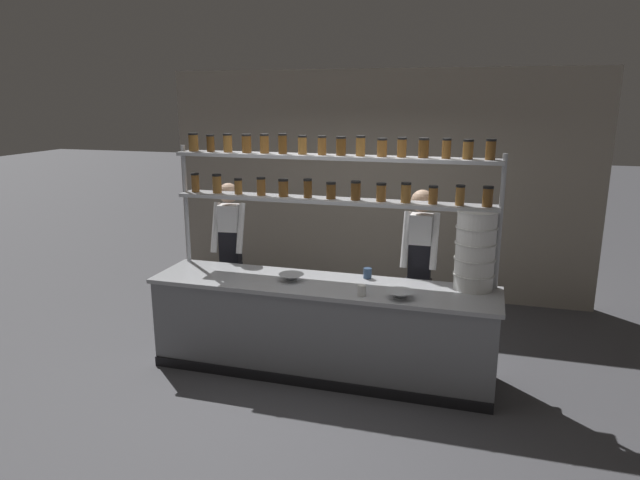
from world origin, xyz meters
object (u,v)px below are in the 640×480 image
Objects in this scene: spice_shelf_unit at (331,180)px; chef_left at (230,247)px; serving_cup_by_board at (362,291)px; serving_cup_front at (367,273)px; prep_bowl_near_left at (400,295)px; prep_bowl_center_front at (291,278)px; chef_center at (420,262)px; container_stack at (475,250)px.

spice_shelf_unit is 1.57m from chef_left.
spice_shelf_unit is at bearing 127.58° from serving_cup_by_board.
spice_shelf_unit is 31.53× the size of serving_cup_front.
prep_bowl_center_front is (-1.09, 0.20, -0.00)m from prep_bowl_near_left.
spice_shelf_unit is at bearing 48.55° from prep_bowl_center_front.
chef_center is 17.54× the size of serving_cup_by_board.
chef_center is at bearing -8.86° from chef_left.
chef_left is at bearing 170.80° from container_stack.
prep_bowl_near_left is at bearing -10.38° from prep_bowl_center_front.
spice_shelf_unit is 1.83× the size of chef_center.
chef_center is at bearing 145.00° from container_stack.
chef_left is (-1.27, 0.34, -0.86)m from spice_shelf_unit.
chef_center is 7.06× the size of prep_bowl_near_left.
chef_center is at bearing 36.27° from serving_cup_front.
serving_cup_front is at bearing 178.04° from container_stack.
chef_left is at bearing 178.26° from chef_center.
chef_left is at bearing 166.53° from serving_cup_front.
serving_cup_by_board reaches higher than prep_bowl_center_front.
chef_center reaches higher than serving_cup_by_board.
chef_left is 0.98× the size of chef_center.
container_stack is at bearing -16.60° from chef_left.
spice_shelf_unit is 12.95× the size of prep_bowl_near_left.
prep_bowl_center_front is 0.79m from serving_cup_by_board.
chef_left is 6.94× the size of prep_bowl_near_left.
chef_center is 0.84m from prep_bowl_near_left.
spice_shelf_unit is 4.37× the size of container_stack.
serving_cup_front is (1.66, -0.40, -0.04)m from chef_left.
chef_center is at bearing 84.89° from prep_bowl_near_left.
chef_left is 17.24× the size of serving_cup_by_board.
prep_bowl_near_left is (-0.61, -0.45, -0.34)m from container_stack.
container_stack is at bearing 8.51° from prep_bowl_center_front.
serving_cup_by_board is (-0.41, -0.87, -0.06)m from chef_center.
serving_cup_front is (0.70, 0.29, 0.02)m from prep_bowl_center_front.
spice_shelf_unit is at bearing 176.33° from container_stack.
serving_cup_front is at bearing 95.91° from serving_cup_by_board.
container_stack is (2.67, -0.43, 0.28)m from chef_left.
chef_center is at bearing 64.46° from serving_cup_by_board.
prep_bowl_center_front is (-1.16, -0.63, -0.08)m from chef_center.
serving_cup_front is at bearing -20.87° from chef_left.
chef_left is 1.19m from prep_bowl_center_front.
container_stack is at bearing 36.48° from prep_bowl_near_left.
prep_bowl_center_front is at bearing -131.45° from spice_shelf_unit.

